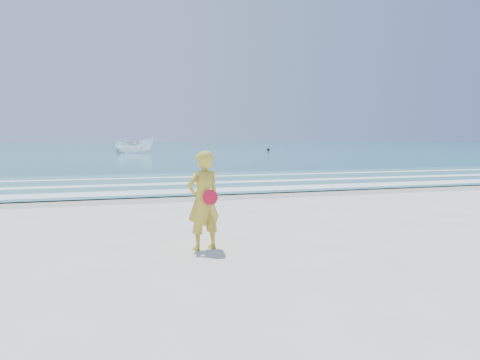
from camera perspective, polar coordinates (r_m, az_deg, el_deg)
name	(u,v)px	position (r m, az deg, el deg)	size (l,w,h in m)	color
ground	(284,267)	(7.39, 5.44, -10.56)	(400.00, 400.00, 0.00)	silver
wet_sand	(181,197)	(15.92, -7.23, -2.08)	(400.00, 2.40, 0.00)	#B2A893
ocean	(106,147)	(111.60, -16.01, 3.94)	(400.00, 190.00, 0.04)	#19727F
shallow	(160,182)	(20.83, -9.67, -0.30)	(400.00, 10.00, 0.01)	#59B7AD
foam_near	(174,191)	(17.19, -8.00, -1.39)	(400.00, 1.40, 0.01)	white
foam_mid	(163,184)	(20.04, -9.36, -0.48)	(400.00, 0.90, 0.01)	white
foam_far	(154,178)	(23.30, -10.50, 0.28)	(400.00, 0.60, 0.01)	white
boat	(134,145)	(61.53, -12.79, 4.13)	(1.93, 5.12, 1.98)	white
buoy	(268,150)	(69.96, 3.47, 3.72)	(0.43, 0.43, 0.43)	black
woman	(203,201)	(8.34, -4.47, -2.51)	(0.75, 0.61, 1.77)	gold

